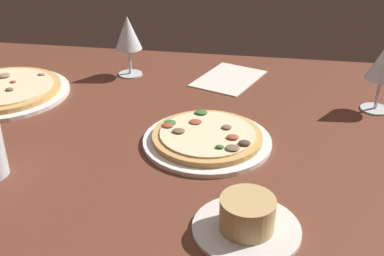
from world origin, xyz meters
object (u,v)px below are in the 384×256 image
at_px(pizza_main, 207,138).
at_px(wine_glass_near, 128,34).
at_px(pizza_side, 3,91).
at_px(paper_menu, 229,79).
at_px(ramekin_on_saucer, 247,219).
at_px(wine_glass_far, 384,65).

distance_m(pizza_main, wine_glass_near, 0.45).
bearing_deg(wine_glass_near, pizza_main, 127.31).
bearing_deg(pizza_side, paper_menu, -160.04).
relative_size(pizza_main, paper_menu, 1.32).
relative_size(ramekin_on_saucer, paper_menu, 0.85).
bearing_deg(wine_glass_near, paper_menu, -177.23).
bearing_deg(wine_glass_far, paper_menu, -20.59).
relative_size(pizza_side, paper_menu, 1.62).
distance_m(wine_glass_far, paper_menu, 0.41).
bearing_deg(paper_menu, wine_glass_far, -179.81).
relative_size(ramekin_on_saucer, wine_glass_far, 1.07).
bearing_deg(pizza_side, wine_glass_far, -175.93).
height_order(pizza_side, paper_menu, pizza_side).
xyz_separation_m(ramekin_on_saucer, wine_glass_near, (0.37, -0.62, 0.09)).
relative_size(pizza_main, wine_glass_near, 1.62).
xyz_separation_m(ramekin_on_saucer, paper_menu, (0.09, -0.63, -0.02)).
distance_m(pizza_side, wine_glass_far, 0.93).
relative_size(ramekin_on_saucer, wine_glass_near, 1.04).
height_order(wine_glass_far, paper_menu, wine_glass_far).
distance_m(ramekin_on_saucer, wine_glass_near, 0.72).
bearing_deg(pizza_side, ramekin_on_saucer, 146.54).
distance_m(wine_glass_near, paper_menu, 0.30).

